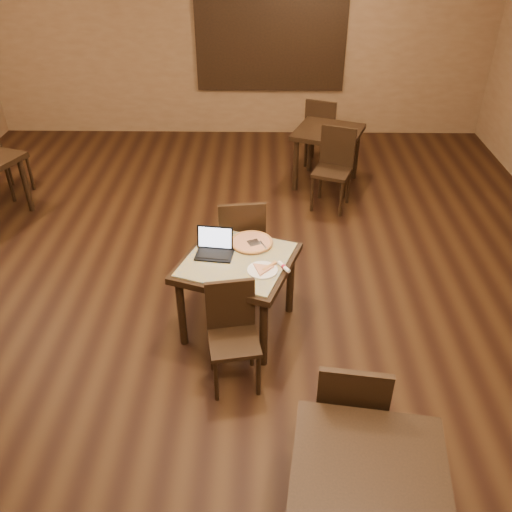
{
  "coord_description": "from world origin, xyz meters",
  "views": [
    {
      "loc": [
        0.42,
        -3.88,
        3.39
      ],
      "look_at": [
        0.35,
        -0.09,
        0.85
      ],
      "focal_mm": 38.0,
      "sensor_mm": 36.0,
      "label": 1
    }
  ],
  "objects_px": {
    "laptop": "(215,247)",
    "other_table_a_chair_far": "(321,129)",
    "chair_main_far": "(242,239)",
    "pizza_pan": "(252,244)",
    "chair_main_near": "(232,328)",
    "other_table_c": "(367,485)",
    "other_table_c_chair_far": "(350,409)",
    "other_table_a_chair_near": "(334,163)",
    "other_table_a": "(328,139)",
    "tiled_table": "(237,268)"
  },
  "relations": [
    {
      "from": "other_table_c_chair_far",
      "to": "other_table_a_chair_near",
      "type": "bearing_deg",
      "value": -86.51
    },
    {
      "from": "other_table_c",
      "to": "other_table_c_chair_far",
      "type": "height_order",
      "value": "other_table_c_chair_far"
    },
    {
      "from": "chair_main_far",
      "to": "other_table_a_chair_near",
      "type": "xyz_separation_m",
      "value": [
        1.1,
        1.83,
        -0.01
      ]
    },
    {
      "from": "other_table_a",
      "to": "other_table_c",
      "type": "relative_size",
      "value": 1.12
    },
    {
      "from": "chair_main_far",
      "to": "other_table_a_chair_near",
      "type": "bearing_deg",
      "value": -128.43
    },
    {
      "from": "other_table_c",
      "to": "other_table_c_chair_far",
      "type": "bearing_deg",
      "value": 99.14
    },
    {
      "from": "other_table_a",
      "to": "other_table_a_chair_near",
      "type": "relative_size",
      "value": 1.06
    },
    {
      "from": "tiled_table",
      "to": "other_table_a",
      "type": "distance_m",
      "value": 3.22
    },
    {
      "from": "pizza_pan",
      "to": "other_table_a",
      "type": "distance_m",
      "value": 2.96
    },
    {
      "from": "laptop",
      "to": "other_table_c_chair_far",
      "type": "bearing_deg",
      "value": -50.35
    },
    {
      "from": "laptop",
      "to": "other_table_c_chair_far",
      "type": "xyz_separation_m",
      "value": [
        1.0,
        -1.58,
        -0.24
      ]
    },
    {
      "from": "laptop",
      "to": "other_table_a_chair_far",
      "type": "distance_m",
      "value": 3.76
    },
    {
      "from": "other_table_a_chair_far",
      "to": "other_table_c_chair_far",
      "type": "height_order",
      "value": "other_table_c_chair_far"
    },
    {
      "from": "other_table_a_chair_far",
      "to": "chair_main_near",
      "type": "bearing_deg",
      "value": 96.72
    },
    {
      "from": "tiled_table",
      "to": "chair_main_far",
      "type": "distance_m",
      "value": 0.62
    },
    {
      "from": "other_table_a_chair_far",
      "to": "pizza_pan",
      "type": "bearing_deg",
      "value": 95.45
    },
    {
      "from": "pizza_pan",
      "to": "other_table_a_chair_far",
      "type": "bearing_deg",
      "value": 74.74
    },
    {
      "from": "tiled_table",
      "to": "laptop",
      "type": "relative_size",
      "value": 3.39
    },
    {
      "from": "other_table_a",
      "to": "other_table_a_chair_far",
      "type": "relative_size",
      "value": 1.06
    },
    {
      "from": "tiled_table",
      "to": "chair_main_near",
      "type": "bearing_deg",
      "value": -72.22
    },
    {
      "from": "chair_main_near",
      "to": "chair_main_far",
      "type": "height_order",
      "value": "chair_main_far"
    },
    {
      "from": "other_table_a_chair_near",
      "to": "laptop",
      "type": "bearing_deg",
      "value": -98.5
    },
    {
      "from": "chair_main_far",
      "to": "other_table_a_chair_near",
      "type": "distance_m",
      "value": 2.14
    },
    {
      "from": "tiled_table",
      "to": "laptop",
      "type": "height_order",
      "value": "laptop"
    },
    {
      "from": "other_table_a",
      "to": "chair_main_far",
      "type": "bearing_deg",
      "value": -92.99
    },
    {
      "from": "other_table_a",
      "to": "other_table_a_chair_far",
      "type": "xyz_separation_m",
      "value": [
        -0.03,
        0.6,
        -0.08
      ]
    },
    {
      "from": "chair_main_far",
      "to": "pizza_pan",
      "type": "relative_size",
      "value": 3.15
    },
    {
      "from": "chair_main_far",
      "to": "laptop",
      "type": "bearing_deg",
      "value": 59.95
    },
    {
      "from": "chair_main_far",
      "to": "pizza_pan",
      "type": "height_order",
      "value": "chair_main_far"
    },
    {
      "from": "chair_main_near",
      "to": "other_table_c",
      "type": "xyz_separation_m",
      "value": [
        0.83,
        -1.46,
        0.15
      ]
    },
    {
      "from": "chair_main_far",
      "to": "pizza_pan",
      "type": "xyz_separation_m",
      "value": [
        0.11,
        -0.37,
        0.19
      ]
    },
    {
      "from": "pizza_pan",
      "to": "other_table_a_chair_far",
      "type": "xyz_separation_m",
      "value": [
        0.93,
        3.39,
        -0.19
      ]
    },
    {
      "from": "laptop",
      "to": "pizza_pan",
      "type": "bearing_deg",
      "value": 30.66
    },
    {
      "from": "tiled_table",
      "to": "other_table_c",
      "type": "xyz_separation_m",
      "value": [
        0.82,
        -2.08,
        0.0
      ]
    },
    {
      "from": "other_table_a_chair_near",
      "to": "pizza_pan",
      "type": "bearing_deg",
      "value": -93.48
    },
    {
      "from": "tiled_table",
      "to": "other_table_c_chair_far",
      "type": "relative_size",
      "value": 1.14
    },
    {
      "from": "tiled_table",
      "to": "other_table_a",
      "type": "relative_size",
      "value": 1.09
    },
    {
      "from": "other_table_c",
      "to": "pizza_pan",
      "type": "bearing_deg",
      "value": 114.67
    },
    {
      "from": "laptop",
      "to": "other_table_a",
      "type": "distance_m",
      "value": 3.21
    },
    {
      "from": "chair_main_near",
      "to": "other_table_c",
      "type": "distance_m",
      "value": 1.68
    },
    {
      "from": "other_table_a_chair_near",
      "to": "other_table_c_chair_far",
      "type": "height_order",
      "value": "other_table_c_chair_far"
    },
    {
      "from": "other_table_a_chair_far",
      "to": "other_table_c",
      "type": "height_order",
      "value": "other_table_a_chair_far"
    },
    {
      "from": "pizza_pan",
      "to": "other_table_a",
      "type": "xyz_separation_m",
      "value": [
        0.96,
        2.8,
        -0.12
      ]
    },
    {
      "from": "laptop",
      "to": "other_table_a_chair_far",
      "type": "relative_size",
      "value": 0.34
    },
    {
      "from": "other_table_a",
      "to": "tiled_table",
      "type": "bearing_deg",
      "value": -88.82
    },
    {
      "from": "tiled_table",
      "to": "other_table_a_chair_near",
      "type": "xyz_separation_m",
      "value": [
        1.11,
        2.44,
        -0.09
      ]
    },
    {
      "from": "pizza_pan",
      "to": "other_table_a",
      "type": "relative_size",
      "value": 0.3
    },
    {
      "from": "other_table_c",
      "to": "chair_main_far",
      "type": "bearing_deg",
      "value": 114.6
    },
    {
      "from": "tiled_table",
      "to": "pizza_pan",
      "type": "relative_size",
      "value": 3.6
    },
    {
      "from": "laptop",
      "to": "chair_main_far",
      "type": "bearing_deg",
      "value": 74.63
    }
  ]
}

